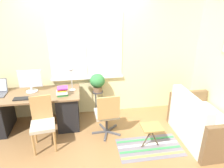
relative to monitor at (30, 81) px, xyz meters
name	(u,v)px	position (x,y,z in m)	size (l,w,h in m)	color
ground_plane	(92,132)	(1.10, -0.49, -0.94)	(14.00, 14.00, 0.00)	olive
wall_back_with_window	(87,53)	(1.10, 0.33, 0.42)	(9.00, 0.12, 2.70)	beige
wall_right_with_picture	(222,58)	(3.53, -0.49, 0.41)	(0.08, 9.00, 2.70)	beige
desk	(34,110)	(0.00, -0.12, -0.55)	(1.79, 0.74, 0.72)	brown
monitor	(30,81)	(0.00, 0.00, 0.00)	(0.42, 0.22, 0.43)	silver
keyboard	(26,98)	(-0.03, -0.32, -0.21)	(0.43, 0.13, 0.02)	black
mouse	(44,97)	(0.26, -0.32, -0.20)	(0.04, 0.07, 0.04)	slate
desk_lamp	(71,74)	(0.77, -0.06, 0.13)	(0.12, 0.12, 0.46)	#ADADB2
book_stack	(62,91)	(0.59, -0.27, -0.14)	(0.22, 0.18, 0.16)	green
desk_chair_wooden	(43,121)	(0.27, -0.72, -0.46)	(0.42, 0.43, 0.89)	#B2844C
office_chair_swivel	(107,114)	(1.37, -0.60, -0.49)	(0.53, 0.55, 0.85)	#47474C
couch_loveseat	(201,124)	(3.01, -0.98, -0.64)	(0.78, 1.28, 0.86)	silver
plant_stand	(98,95)	(1.27, 0.16, -0.46)	(0.22, 0.22, 0.56)	#333338
potted_plant	(97,82)	(1.27, 0.16, -0.16)	(0.31, 0.31, 0.38)	brown
floor_rug_striped	(149,147)	(2.04, -1.08, -0.93)	(1.09, 0.61, 0.01)	slate
folding_stool	(151,129)	(2.05, -1.05, -0.58)	(0.33, 0.28, 0.41)	olive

